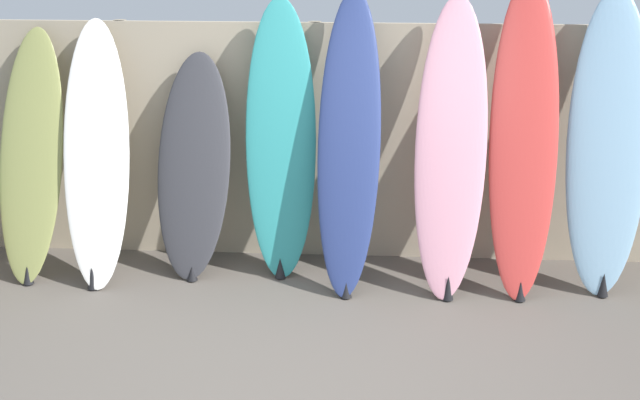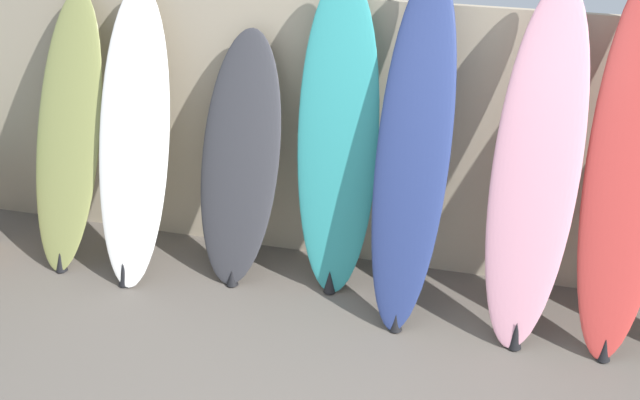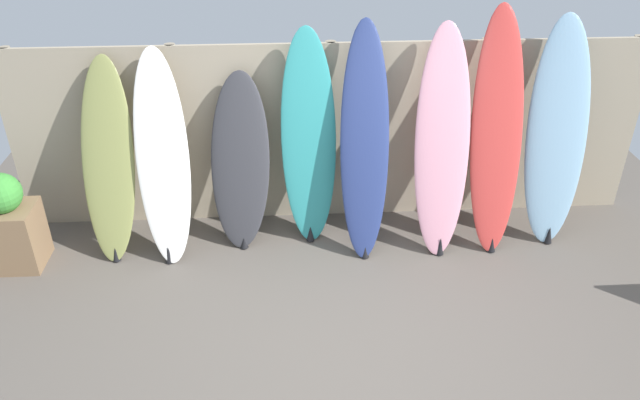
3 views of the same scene
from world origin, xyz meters
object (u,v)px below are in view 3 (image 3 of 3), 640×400
(surfboard_charcoal_2, at_px, (240,163))
(surfboard_teal_3, at_px, (309,141))
(surfboard_olive_0, at_px, (108,162))
(surfboard_skyblue_7, at_px, (557,134))
(surfboard_red_6, at_px, (497,133))
(surfboard_white_1, at_px, (163,160))
(surfboard_pink_5, at_px, (442,144))
(planter_box, at_px, (10,225))
(surfboard_navy_4, at_px, (365,144))

(surfboard_charcoal_2, relative_size, surfboard_teal_3, 0.80)
(surfboard_olive_0, bearing_deg, surfboard_skyblue_7, 0.34)
(surfboard_red_6, bearing_deg, surfboard_charcoal_2, 177.52)
(surfboard_white_1, distance_m, surfboard_red_6, 3.02)
(surfboard_pink_5, bearing_deg, planter_box, -176.80)
(surfboard_navy_4, bearing_deg, surfboard_charcoal_2, 173.34)
(surfboard_olive_0, height_order, surfboard_charcoal_2, surfboard_olive_0)
(surfboard_pink_5, xyz_separation_m, surfboard_skyblue_7, (1.09, 0.09, 0.03))
(planter_box, bearing_deg, surfboard_skyblue_7, 3.48)
(planter_box, bearing_deg, surfboard_white_1, 10.12)
(surfboard_charcoal_2, relative_size, planter_box, 1.74)
(surfboard_teal_3, relative_size, planter_box, 2.17)
(surfboard_pink_5, distance_m, surfboard_skyblue_7, 1.09)
(surfboard_white_1, bearing_deg, planter_box, -169.88)
(surfboard_navy_4, relative_size, surfboard_pink_5, 1.02)
(surfboard_white_1, height_order, surfboard_pink_5, surfboard_pink_5)
(surfboard_red_6, bearing_deg, planter_box, -176.77)
(surfboard_white_1, bearing_deg, surfboard_charcoal_2, 8.76)
(surfboard_teal_3, bearing_deg, surfboard_pink_5, -7.55)
(surfboard_red_6, relative_size, planter_box, 2.36)
(surfboard_white_1, distance_m, surfboard_navy_4, 1.81)
(surfboard_skyblue_7, bearing_deg, surfboard_white_1, -179.08)
(surfboard_skyblue_7, bearing_deg, surfboard_navy_4, -177.28)
(surfboard_navy_4, height_order, planter_box, surfboard_navy_4)
(surfboard_olive_0, bearing_deg, surfboard_red_6, -0.49)
(planter_box, bearing_deg, surfboard_pink_5, 3.20)
(surfboard_olive_0, xyz_separation_m, planter_box, (-0.88, -0.28, -0.45))
(surfboard_red_6, xyz_separation_m, planter_box, (-4.38, -0.25, -0.66))
(surfboard_olive_0, xyz_separation_m, surfboard_skyblue_7, (4.09, 0.02, 0.16))
(planter_box, bearing_deg, surfboard_red_6, 3.23)
(surfboard_white_1, bearing_deg, surfboard_navy_4, -0.87)
(planter_box, bearing_deg, surfboard_olive_0, 17.60)
(surfboard_white_1, bearing_deg, surfboard_red_6, 0.06)
(surfboard_red_6, bearing_deg, surfboard_teal_3, 175.68)
(surfboard_pink_5, bearing_deg, surfboard_olive_0, 178.84)
(surfboard_olive_0, height_order, surfboard_teal_3, surfboard_teal_3)
(planter_box, bearing_deg, surfboard_navy_4, 3.90)
(surfboard_charcoal_2, height_order, planter_box, surfboard_charcoal_2)
(surfboard_olive_0, xyz_separation_m, surfboard_navy_4, (2.30, -0.06, 0.15))
(surfboard_teal_3, height_order, surfboard_pink_5, surfboard_pink_5)
(surfboard_teal_3, distance_m, surfboard_pink_5, 1.21)
(surfboard_white_1, distance_m, surfboard_pink_5, 2.52)
(surfboard_olive_0, distance_m, surfboard_charcoal_2, 1.18)
(surfboard_teal_3, bearing_deg, surfboard_white_1, -174.28)
(surfboard_teal_3, bearing_deg, surfboard_charcoal_2, -177.57)
(surfboard_navy_4, bearing_deg, surfboard_pink_5, -0.00)
(surfboard_white_1, bearing_deg, surfboard_skyblue_7, 0.92)
(surfboard_olive_0, bearing_deg, surfboard_white_1, -3.91)
(surfboard_navy_4, bearing_deg, surfboard_red_6, 1.47)
(planter_box, bearing_deg, surfboard_charcoal_2, 9.67)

